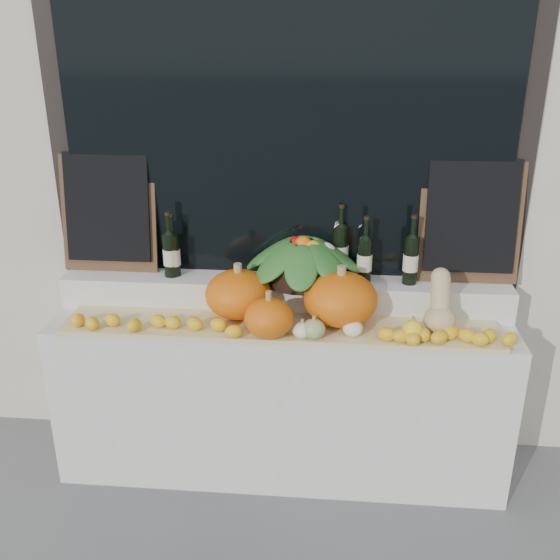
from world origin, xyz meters
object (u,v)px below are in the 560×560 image
at_px(pumpkin_left, 238,294).
at_px(butternut_squash, 440,307).
at_px(wine_bottle_tall, 340,251).
at_px(pumpkin_right, 341,299).
at_px(produce_bowl, 303,258).

bearing_deg(pumpkin_left, butternut_squash, -4.35).
distance_m(butternut_squash, wine_bottle_tall, 0.59).
xyz_separation_m(pumpkin_right, wine_bottle_tall, (-0.01, 0.29, 0.14)).
xyz_separation_m(butternut_squash, produce_bowl, (-0.66, 0.25, 0.13)).
bearing_deg(wine_bottle_tall, pumpkin_left, -152.77).
xyz_separation_m(pumpkin_left, pumpkin_right, (0.50, -0.03, 0.01)).
bearing_deg(produce_bowl, wine_bottle_tall, 22.59).
xyz_separation_m(pumpkin_left, produce_bowl, (0.31, 0.18, 0.13)).
distance_m(pumpkin_right, butternut_squash, 0.46).
relative_size(pumpkin_left, pumpkin_right, 0.92).
relative_size(pumpkin_right, wine_bottle_tall, 0.94).
bearing_deg(wine_bottle_tall, butternut_squash, -34.83).
distance_m(pumpkin_left, wine_bottle_tall, 0.57).
xyz_separation_m(pumpkin_left, butternut_squash, (0.96, -0.07, 0.00)).
height_order(produce_bowl, wine_bottle_tall, wine_bottle_tall).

